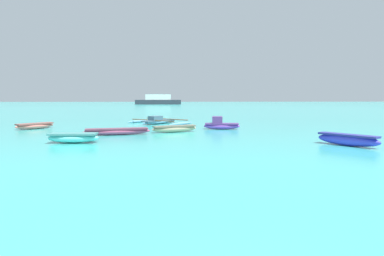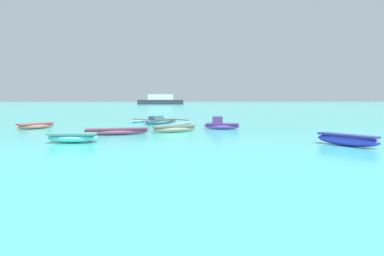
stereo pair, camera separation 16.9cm
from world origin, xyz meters
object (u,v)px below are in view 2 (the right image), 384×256
moored_boat_1 (347,140)px  moored_boat_6 (221,125)px  moored_boat_5 (160,121)px  moored_boat_4 (174,128)px  distant_ferry (161,100)px  moored_boat_3 (36,126)px  moored_boat_0 (73,137)px  moored_boat_2 (117,131)px

moored_boat_1 → moored_boat_6: 8.53m
moored_boat_1 → moored_boat_5: bearing=178.6°
moored_boat_4 → distant_ferry: distant_ferry is taller
moored_boat_1 → moored_boat_3: moored_boat_1 is taller
distant_ferry → moored_boat_0: bearing=-89.8°
moored_boat_1 → moored_boat_4: 9.22m
moored_boat_3 → moored_boat_6: (11.72, -0.68, 0.07)m
moored_boat_1 → moored_boat_0: bearing=-134.0°
moored_boat_2 → moored_boat_3: bearing=135.8°
moored_boat_1 → moored_boat_2: 11.24m
moored_boat_0 → moored_boat_2: (1.38, 3.05, -0.04)m
moored_boat_5 → moored_boat_1: bearing=-105.3°
moored_boat_0 → moored_boat_4: 6.18m
moored_boat_4 → moored_boat_3: bearing=143.0°
moored_boat_1 → moored_boat_6: bearing=173.6°
moored_boat_1 → moored_boat_6: (-4.40, 7.31, 0.01)m
moored_boat_4 → moored_boat_5: (-1.22, 6.06, -0.02)m
moored_boat_2 → moored_boat_5: 7.54m
moored_boat_3 → moored_boat_5: 8.47m
moored_boat_2 → moored_boat_3: (-5.78, 3.59, 0.01)m
moored_boat_2 → moored_boat_4: size_ratio=1.33×
moored_boat_2 → moored_boat_5: bearing=63.6°
moored_boat_6 → distant_ferry: (-7.55, 63.75, 0.72)m
moored_boat_1 → moored_boat_5: moored_boat_5 is taller
moored_boat_0 → moored_boat_5: 10.85m
moored_boat_5 → moored_boat_2: bearing=-155.4°
moored_boat_0 → distant_ferry: bearing=90.7°
distant_ferry → moored_boat_6: bearing=-83.2°
moored_boat_1 → distant_ferry: size_ratio=0.22×
moored_boat_6 → distant_ferry: 64.19m
moored_boat_1 → moored_boat_4: (-7.29, 5.66, -0.05)m
moored_boat_6 → moored_boat_5: bearing=139.1°
moored_boat_3 → moored_boat_0: bearing=-105.7°
moored_boat_0 → moored_boat_6: (7.32, 5.95, 0.04)m
moored_boat_2 → distant_ferry: (-1.61, 66.65, 0.80)m
moored_boat_3 → moored_boat_2: bearing=-81.1°
moored_boat_4 → moored_boat_0: bearing=-158.1°
moored_boat_0 → moored_boat_3: size_ratio=0.99×
moored_boat_0 → distant_ferry: 69.70m
moored_boat_1 → moored_boat_2: moored_boat_1 is taller
moored_boat_4 → moored_boat_2: bearing=-179.9°
moored_boat_2 → moored_boat_5: moored_boat_5 is taller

